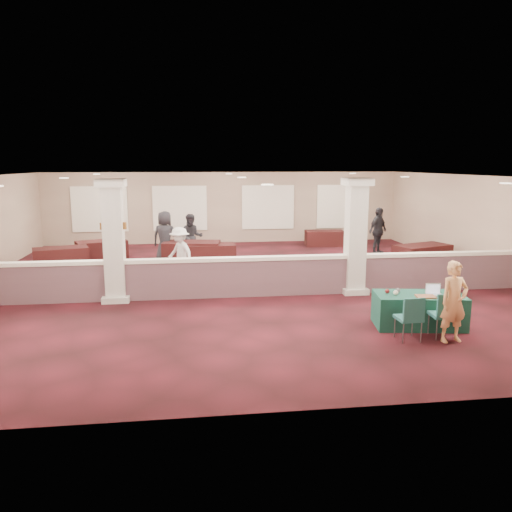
{
  "coord_description": "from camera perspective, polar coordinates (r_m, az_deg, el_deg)",
  "views": [
    {
      "loc": [
        -1.47,
        -14.67,
        3.6
      ],
      "look_at": [
        0.16,
        -2.0,
        1.21
      ],
      "focal_mm": 35.0,
      "sensor_mm": 36.0,
      "label": 1
    }
  ],
  "objects": [
    {
      "name": "far_table_front_left",
      "position": [
        18.53,
        -21.38,
        -0.21
      ],
      "size": [
        1.98,
        1.39,
        0.73
      ],
      "primitive_type": "cube",
      "rotation": [
        0.0,
        0.0,
        0.3
      ],
      "color": "black",
      "rests_on": "ground"
    },
    {
      "name": "conf_chair_main",
      "position": [
        11.08,
        20.79,
        -5.94
      ],
      "size": [
        0.52,
        0.52,
        0.98
      ],
      "rotation": [
        0.0,
        0.0,
        -0.06
      ],
      "color": "#205D5F",
      "rests_on": "ground"
    },
    {
      "name": "wall_front",
      "position": [
        7.12,
        4.89,
        -5.77
      ],
      "size": [
        16.0,
        0.04,
        3.2
      ],
      "primitive_type": "cube",
      "color": "gray",
      "rests_on": "ground"
    },
    {
      "name": "yarn_cream",
      "position": [
        11.4,
        15.68,
        -4.07
      ],
      "size": [
        0.11,
        0.11,
        0.11
      ],
      "primitive_type": "sphere",
      "color": "beige",
      "rests_on": "near_table"
    },
    {
      "name": "attendee_c",
      "position": [
        20.41,
        13.76,
        2.8
      ],
      "size": [
        1.2,
        1.08,
        1.88
      ],
      "primitive_type": "imported",
      "rotation": [
        0.0,
        0.0,
        0.64
      ],
      "color": "black",
      "rests_on": "ground"
    },
    {
      "name": "wall_right",
      "position": [
        17.58,
        25.36,
        3.03
      ],
      "size": [
        0.04,
        16.0,
        3.2
      ],
      "primitive_type": "cube",
      "color": "gray",
      "rests_on": "ground"
    },
    {
      "name": "far_table_front_right",
      "position": [
        18.41,
        18.45,
        0.01
      ],
      "size": [
        2.16,
        1.55,
        0.79
      ],
      "primitive_type": "cube",
      "rotation": [
        0.0,
        0.0,
        0.33
      ],
      "color": "black",
      "rests_on": "ground"
    },
    {
      "name": "knitting",
      "position": [
        11.43,
        18.81,
        -4.41
      ],
      "size": [
        0.45,
        0.36,
        0.03
      ],
      "primitive_type": "cube",
      "rotation": [
        0.0,
        0.0,
        -0.15
      ],
      "color": "#B2511C",
      "rests_on": "near_table"
    },
    {
      "name": "far_table_back_center",
      "position": [
        18.16,
        -7.35,
        0.37
      ],
      "size": [
        2.13,
        1.28,
        0.82
      ],
      "primitive_type": "cube",
      "rotation": [
        0.0,
        0.0,
        -0.14
      ],
      "color": "black",
      "rests_on": "ground"
    },
    {
      "name": "laptop_base",
      "position": [
        11.7,
        19.71,
        -4.16
      ],
      "size": [
        0.37,
        0.28,
        0.02
      ],
      "primitive_type": "cube",
      "rotation": [
        0.0,
        0.0,
        -0.15
      ],
      "color": "silver",
      "rests_on": "near_table"
    },
    {
      "name": "wall_back",
      "position": [
        22.81,
        -3.63,
        5.54
      ],
      "size": [
        16.0,
        0.04,
        3.2
      ],
      "primitive_type": "cube",
      "color": "gray",
      "rests_on": "ground"
    },
    {
      "name": "yarn_grey",
      "position": [
        11.63,
        15.9,
        -3.8
      ],
      "size": [
        0.11,
        0.11,
        0.11
      ],
      "primitive_type": "sphere",
      "color": "#525156",
      "rests_on": "near_table"
    },
    {
      "name": "attendee_a",
      "position": [
        18.87,
        -7.36,
        2.17
      ],
      "size": [
        0.84,
        0.48,
        1.73
      ],
      "primitive_type": "imported",
      "rotation": [
        0.0,
        0.0,
        -0.03
      ],
      "color": "black",
      "rests_on": "ground"
    },
    {
      "name": "screen_glow",
      "position": [
        11.77,
        19.58,
        -3.54
      ],
      "size": [
        0.3,
        0.05,
        0.19
      ],
      "primitive_type": "cube",
      "rotation": [
        0.0,
        0.0,
        -0.15
      ],
      "color": "silver",
      "rests_on": "near_table"
    },
    {
      "name": "far_table_back_right",
      "position": [
        22.19,
        7.81,
        2.03
      ],
      "size": [
        1.71,
        0.95,
        0.67
      ],
      "primitive_type": "cube",
      "rotation": [
        0.0,
        0.0,
        -0.08
      ],
      "color": "black",
      "rests_on": "ground"
    },
    {
      "name": "sconce_right",
      "position": [
        13.39,
        -14.82,
        3.37
      ],
      "size": [
        0.12,
        0.12,
        0.18
      ],
      "color": "brown",
      "rests_on": "column_left"
    },
    {
      "name": "scissors",
      "position": [
        11.6,
        21.72,
        -4.43
      ],
      "size": [
        0.12,
        0.05,
        0.01
      ],
      "primitive_type": "cube",
      "rotation": [
        0.0,
        0.0,
        -0.15
      ],
      "color": "#B21317",
      "rests_on": "near_table"
    },
    {
      "name": "partition_wall",
      "position": [
        13.6,
        -0.95,
        -2.3
      ],
      "size": [
        15.6,
        0.28,
        1.1
      ],
      "color": "brown",
      "rests_on": "ground"
    },
    {
      "name": "far_table_front_center",
      "position": [
        17.98,
        -5.31,
        0.19
      ],
      "size": [
        1.84,
        0.94,
        0.74
      ],
      "primitive_type": "cube",
      "rotation": [
        0.0,
        0.0,
        0.02
      ],
      "color": "black",
      "rests_on": "ground"
    },
    {
      "name": "column_right",
      "position": [
        14.05,
        11.3,
        2.35
      ],
      "size": [
        0.72,
        0.72,
        3.2
      ],
      "color": "beige",
      "rests_on": "ground"
    },
    {
      "name": "near_table",
      "position": [
        11.75,
        18.1,
        -5.91
      ],
      "size": [
        2.05,
        1.24,
        0.74
      ],
      "primitive_type": "cube",
      "rotation": [
        0.0,
        0.0,
        -0.15
      ],
      "color": "#0F382C",
      "rests_on": "ground"
    },
    {
      "name": "woman",
      "position": [
        10.88,
        21.68,
        -4.9
      ],
      "size": [
        0.65,
        0.48,
        1.67
      ],
      "primitive_type": "imported",
      "rotation": [
        0.0,
        0.0,
        0.14
      ],
      "color": "#FDB76E",
      "rests_on": "ground"
    },
    {
      "name": "yarn_red",
      "position": [
        11.51,
        14.77,
        -3.91
      ],
      "size": [
        0.1,
        0.1,
        0.1
      ],
      "primitive_type": "sphere",
      "color": "maroon",
      "rests_on": "near_table"
    },
    {
      "name": "far_table_back_left",
      "position": [
        19.63,
        -17.21,
        0.63
      ],
      "size": [
        2.0,
        1.48,
        0.73
      ],
      "primitive_type": "cube",
      "rotation": [
        0.0,
        0.0,
        0.36
      ],
      "color": "black",
      "rests_on": "ground"
    },
    {
      "name": "column_left",
      "position": [
        13.47,
        -15.93,
        1.8
      ],
      "size": [
        0.72,
        0.72,
        3.2
      ],
      "color": "beige",
      "rests_on": "ground"
    },
    {
      "name": "attendee_d",
      "position": [
        18.39,
        -10.35,
        2.13
      ],
      "size": [
        1.05,
        0.78,
        1.9
      ],
      "primitive_type": "imported",
      "rotation": [
        0.0,
        0.0,
        2.82
      ],
      "color": "black",
      "rests_on": "ground"
    },
    {
      "name": "laptop_screen",
      "position": [
        11.78,
        19.57,
        -3.46
      ],
      "size": [
        0.33,
        0.06,
        0.22
      ],
      "primitive_type": "cube",
      "rotation": [
        0.0,
        0.0,
        -0.15
      ],
      "color": "silver",
      "rests_on": "near_table"
    },
    {
      "name": "sconce_left",
      "position": [
        13.47,
        -17.19,
        3.29
      ],
      "size": [
        0.12,
        0.12,
        0.18
      ],
      "color": "brown",
      "rests_on": "column_left"
    },
    {
      "name": "ceiling",
      "position": [
        14.75,
        -1.64,
        9.03
      ],
      "size": [
        16.0,
        16.0,
        0.02
      ],
      "primitive_type": "cube",
      "color": "silver",
      "rests_on": "wall_back"
    },
    {
      "name": "ground",
      "position": [
        15.18,
        -1.58,
        -3.13
      ],
      "size": [
        16.0,
        16.0,
        0.0
      ],
      "primitive_type": "plane",
      "color": "#401017",
      "rests_on": "ground"
    },
    {
      "name": "attendee_b",
      "position": [
        15.77,
        -8.69,
        0.32
      ],
      "size": [
        1.05,
        1.11,
        1.64
      ],
      "primitive_type": "imported",
      "rotation": [
        0.0,
        0.0,
        -0.86
      ],
      "color": "silver",
      "rests_on": "ground"
    },
    {
      "name": "conf_chair_side",
      "position": [
        10.67,
        17.26,
        -6.47
      ],
      "size": [
        0.49,
        0.5,
        0.94
      ],
      "rotation": [
        0.0,
        0.0,
        0.04
      ],
      "color": "#205D5F",
      "rests_on": "ground"
    }
  ]
}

